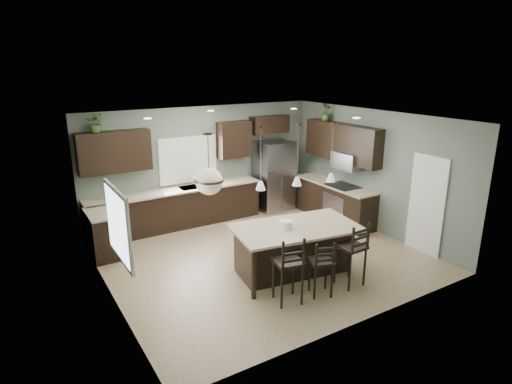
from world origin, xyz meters
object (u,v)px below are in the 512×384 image
object	(u,v)px
bar_stool_center	(321,267)
bar_stool_right	(351,253)
plant_back_left	(96,123)
serving_dish	(286,224)
refrigerator	(274,176)
kitchen_island	(295,250)
bar_stool_left	(288,269)

from	to	relation	value
bar_stool_center	bar_stool_right	bearing A→B (deg)	21.36
bar_stool_right	plant_back_left	bearing A→B (deg)	124.17
serving_dish	bar_stool_center	bearing A→B (deg)	-84.36
refrigerator	kitchen_island	distance (m)	3.69
bar_stool_center	refrigerator	bearing A→B (deg)	87.47
plant_back_left	bar_stool_left	bearing A→B (deg)	-65.83
kitchen_island	bar_stool_right	size ratio (longest dim) A/B	1.91
serving_dish	bar_stool_left	xyz separation A→B (m)	(-0.52, -0.80, -0.40)
serving_dish	bar_stool_center	size ratio (longest dim) A/B	0.24
kitchen_island	serving_dish	world-z (taller)	serving_dish
refrigerator	serving_dish	bearing A→B (deg)	-120.52
kitchen_island	bar_stool_right	distance (m)	1.04
bar_stool_right	plant_back_left	world-z (taller)	plant_back_left
refrigerator	plant_back_left	distance (m)	4.63
serving_dish	plant_back_left	world-z (taller)	plant_back_left
bar_stool_left	bar_stool_right	world-z (taller)	bar_stool_right
bar_stool_center	bar_stool_right	xyz separation A→B (m)	(0.66, 0.00, 0.09)
bar_stool_right	plant_back_left	distance (m)	5.74
refrigerator	bar_stool_center	distance (m)	4.52
serving_dish	kitchen_island	bearing A→B (deg)	-8.98
bar_stool_left	bar_stool_right	bearing A→B (deg)	7.20
bar_stool_left	bar_stool_right	size ratio (longest dim) A/B	0.99
serving_dish	plant_back_left	xyz separation A→B (m)	(-2.42, 3.44, 1.61)
refrigerator	serving_dish	xyz separation A→B (m)	(-1.90, -3.22, 0.07)
bar_stool_center	bar_stool_right	distance (m)	0.67
bar_stool_right	plant_back_left	xyz separation A→B (m)	(-3.17, 4.34, 2.01)
kitchen_island	bar_stool_left	world-z (taller)	bar_stool_left
refrigerator	kitchen_island	world-z (taller)	refrigerator
bar_stool_center	serving_dish	bearing A→B (deg)	116.78
kitchen_island	bar_stool_center	world-z (taller)	bar_stool_center
refrigerator	serving_dish	world-z (taller)	refrigerator
bar_stool_right	refrigerator	bearing A→B (deg)	72.51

